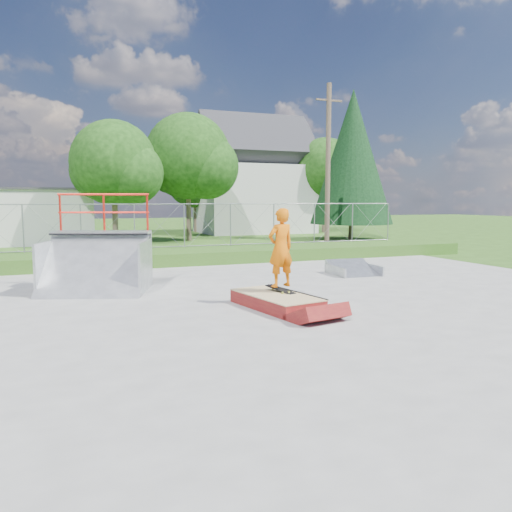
{
  "coord_description": "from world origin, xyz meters",
  "views": [
    {
      "loc": [
        -4.68,
        -9.6,
        2.42
      ],
      "look_at": [
        -0.37,
        1.45,
        1.1
      ],
      "focal_mm": 35.0,
      "sensor_mm": 36.0,
      "label": 1
    }
  ],
  "objects_px": {
    "flat_bank_ramp": "(354,269)",
    "skater": "(281,251)",
    "grind_box": "(276,302)",
    "quarter_pipe": "(95,243)"
  },
  "relations": [
    {
      "from": "skater",
      "to": "grind_box",
      "type": "bearing_deg",
      "value": 37.27
    },
    {
      "from": "quarter_pipe",
      "to": "grind_box",
      "type": "bearing_deg",
      "value": -25.95
    },
    {
      "from": "flat_bank_ramp",
      "to": "skater",
      "type": "xyz_separation_m",
      "value": [
        -4.17,
        -3.48,
        1.07
      ]
    },
    {
      "from": "flat_bank_ramp",
      "to": "skater",
      "type": "height_order",
      "value": "skater"
    },
    {
      "from": "quarter_pipe",
      "to": "skater",
      "type": "bearing_deg",
      "value": -22.37
    },
    {
      "from": "grind_box",
      "to": "skater",
      "type": "xyz_separation_m",
      "value": [
        0.21,
        0.24,
        1.11
      ]
    },
    {
      "from": "flat_bank_ramp",
      "to": "skater",
      "type": "relative_size",
      "value": 0.83
    },
    {
      "from": "flat_bank_ramp",
      "to": "skater",
      "type": "distance_m",
      "value": 5.54
    },
    {
      "from": "quarter_pipe",
      "to": "flat_bank_ramp",
      "type": "xyz_separation_m",
      "value": [
        8.01,
        0.17,
        -1.09
      ]
    },
    {
      "from": "quarter_pipe",
      "to": "flat_bank_ramp",
      "type": "height_order",
      "value": "quarter_pipe"
    }
  ]
}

